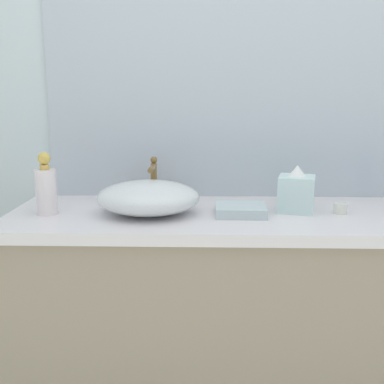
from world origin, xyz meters
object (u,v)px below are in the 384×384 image
Objects in this scene: candle_jar at (340,208)px; folded_hand_towel at (240,210)px; soap_dispenser at (46,188)px; tissue_box at (296,192)px; sink_basin at (148,197)px.

folded_hand_towel is (-0.37, -0.02, -0.00)m from candle_jar.
candle_jar is at bearing 1.80° from soap_dispenser.
tissue_box reaches higher than folded_hand_towel.
soap_dispenser is at bearing -178.93° from folded_hand_towel.
candle_jar is 0.37m from folded_hand_towel.
tissue_box is 0.22m from folded_hand_towel.
candle_jar is (0.16, -0.03, -0.05)m from tissue_box.
candle_jar is (1.07, 0.03, -0.08)m from soap_dispenser.
tissue_box is (0.91, 0.07, -0.02)m from soap_dispenser.
soap_dispenser is 4.60× the size of candle_jar.
candle_jar is at bearing 3.21° from folded_hand_towel.
soap_dispenser reaches higher than tissue_box.
candle_jar is at bearing 1.54° from sink_basin.
candle_jar reaches higher than folded_hand_towel.
candle_jar is at bearing -11.65° from tissue_box.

